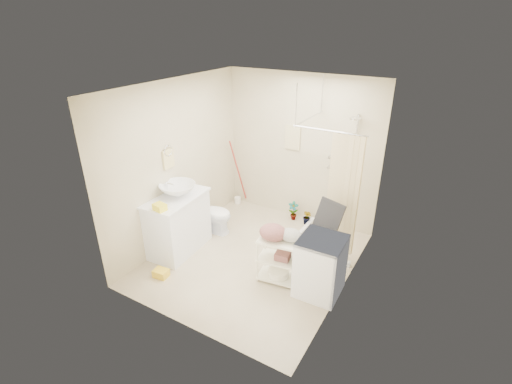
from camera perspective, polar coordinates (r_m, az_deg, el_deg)
floor at (r=5.83m, az=-0.34°, el=-10.19°), size 3.20×3.20×0.00m
ceiling at (r=4.81m, az=-0.42°, el=15.90°), size 2.80×3.20×0.04m
wall_back at (r=6.52m, az=6.87°, el=6.47°), size 2.80×0.04×2.60m
wall_front at (r=4.05m, az=-12.09°, el=-6.36°), size 2.80×0.04×2.60m
wall_left at (r=5.97m, az=-12.05°, el=4.28°), size 0.04×3.20×2.60m
wall_right at (r=4.69m, az=14.49°, el=-1.96°), size 0.04×3.20×2.60m
vanity at (r=5.93m, az=-11.88°, el=-4.78°), size 0.66×1.09×0.93m
sink at (r=5.72m, az=-11.97°, el=0.35°), size 0.70×0.70×0.19m
counter_basket at (r=5.36m, az=-14.59°, el=-2.27°), size 0.19×0.16×0.10m
floor_basket at (r=5.60m, az=-14.43°, el=-11.82°), size 0.32×0.26×0.16m
toilet at (r=6.41m, az=-6.68°, el=-3.17°), size 0.70×0.43×0.70m
mop at (r=7.19m, az=-2.96°, el=3.00°), size 0.13×0.13×1.32m
potted_plant_a at (r=6.81m, az=5.74°, el=-2.90°), size 0.22×0.18×0.36m
potted_plant_b at (r=6.70m, az=7.88°, el=-3.86°), size 0.20×0.19×0.29m
hanging_towel at (r=6.50m, az=5.67°, el=8.32°), size 0.28×0.03×0.42m
towel_ring at (r=5.76m, az=-13.36°, el=5.19°), size 0.04×0.22×0.34m
tp_holder at (r=6.20m, az=-10.99°, el=-0.63°), size 0.08×0.12×0.14m
shower at (r=5.85m, az=12.14°, el=1.18°), size 1.10×1.10×2.10m
shampoo_bottle_a at (r=6.20m, az=12.14°, el=6.55°), size 0.10×0.11×0.26m
shampoo_bottle_b at (r=6.19m, az=12.62°, el=6.03°), size 0.09×0.10×0.17m
washing_machine at (r=5.06m, az=9.87°, el=-11.14°), size 0.58×0.60×0.83m
laundry_rack at (r=5.21m, az=3.60°, el=-9.81°), size 0.62×0.42×0.79m
ironing_board at (r=5.17m, az=9.75°, el=-7.49°), size 0.36×0.14×1.24m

